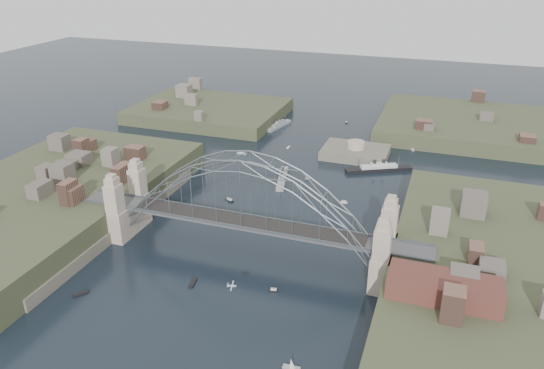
{
  "coord_description": "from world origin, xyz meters",
  "views": [
    {
      "loc": [
        40.73,
        -98.2,
        66.21
      ],
      "look_at": [
        0.0,
        18.0,
        10.0
      ],
      "focal_mm": 34.83,
      "sensor_mm": 36.0,
      "label": 1
    }
  ],
  "objects_px": {
    "bridge": "(246,206)",
    "ocean_liner": "(379,169)",
    "wharf_shed": "(444,288)",
    "naval_cruiser_near": "(282,178)",
    "naval_cruiser_far": "(279,125)",
    "fort_island": "(355,157)"
  },
  "relations": [
    {
      "from": "wharf_shed",
      "to": "naval_cruiser_far",
      "type": "relative_size",
      "value": 1.31
    },
    {
      "from": "wharf_shed",
      "to": "ocean_liner",
      "type": "relative_size",
      "value": 0.98
    },
    {
      "from": "bridge",
      "to": "naval_cruiser_near",
      "type": "height_order",
      "value": "bridge"
    },
    {
      "from": "wharf_shed",
      "to": "naval_cruiser_far",
      "type": "height_order",
      "value": "wharf_shed"
    },
    {
      "from": "bridge",
      "to": "fort_island",
      "type": "height_order",
      "value": "bridge"
    },
    {
      "from": "fort_island",
      "to": "wharf_shed",
      "type": "height_order",
      "value": "wharf_shed"
    },
    {
      "from": "bridge",
      "to": "naval_cruiser_far",
      "type": "bearing_deg",
      "value": 103.99
    },
    {
      "from": "fort_island",
      "to": "wharf_shed",
      "type": "distance_m",
      "value": 90.48
    },
    {
      "from": "fort_island",
      "to": "naval_cruiser_near",
      "type": "bearing_deg",
      "value": -122.41
    },
    {
      "from": "naval_cruiser_near",
      "to": "ocean_liner",
      "type": "height_order",
      "value": "ocean_liner"
    },
    {
      "from": "bridge",
      "to": "naval_cruiser_near",
      "type": "xyz_separation_m",
      "value": [
        -5.3,
        42.75,
        -11.54
      ]
    },
    {
      "from": "naval_cruiser_far",
      "to": "ocean_liner",
      "type": "xyz_separation_m",
      "value": [
        44.35,
        -31.8,
        0.02
      ]
    },
    {
      "from": "bridge",
      "to": "ocean_liner",
      "type": "xyz_separation_m",
      "value": [
        21.56,
        59.71,
        -11.5
      ]
    },
    {
      "from": "bridge",
      "to": "naval_cruiser_near",
      "type": "bearing_deg",
      "value": 97.07
    },
    {
      "from": "fort_island",
      "to": "ocean_liner",
      "type": "bearing_deg",
      "value": -47.12
    },
    {
      "from": "fort_island",
      "to": "ocean_liner",
      "type": "relative_size",
      "value": 1.08
    },
    {
      "from": "wharf_shed",
      "to": "naval_cruiser_near",
      "type": "bearing_deg",
      "value": 130.98
    },
    {
      "from": "naval_cruiser_far",
      "to": "naval_cruiser_near",
      "type": "bearing_deg",
      "value": -70.27
    },
    {
      "from": "bridge",
      "to": "naval_cruiser_far",
      "type": "relative_size",
      "value": 5.51
    },
    {
      "from": "bridge",
      "to": "ocean_liner",
      "type": "height_order",
      "value": "bridge"
    },
    {
      "from": "ocean_liner",
      "to": "bridge",
      "type": "bearing_deg",
      "value": -109.86
    },
    {
      "from": "bridge",
      "to": "wharf_shed",
      "type": "relative_size",
      "value": 4.2
    }
  ]
}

